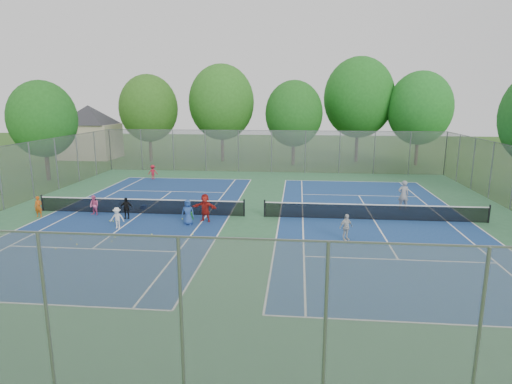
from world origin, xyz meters
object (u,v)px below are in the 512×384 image
(net_right, at_px, (374,212))
(ball_crate, at_px, (143,207))
(ball_hopper, at_px, (191,216))
(net_left, at_px, (141,207))
(instructor, at_px, (403,195))

(net_right, relative_size, ball_crate, 41.53)
(ball_crate, xyz_separation_m, ball_hopper, (3.63, -2.16, 0.10))
(ball_crate, bearing_deg, net_left, -76.95)
(net_left, distance_m, net_right, 14.00)
(net_right, distance_m, ball_hopper, 10.68)
(ball_hopper, xyz_separation_m, instructor, (12.86, 3.76, 0.70))
(net_left, bearing_deg, ball_crate, 103.05)
(ball_crate, height_order, ball_hopper, ball_hopper)
(net_left, bearing_deg, instructor, 9.43)
(ball_hopper, bearing_deg, instructor, 16.31)
(net_left, relative_size, net_right, 1.00)
(net_right, relative_size, ball_hopper, 27.44)
(net_left, height_order, instructor, instructor)
(ball_crate, distance_m, instructor, 16.59)
(net_left, bearing_deg, net_right, 0.00)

